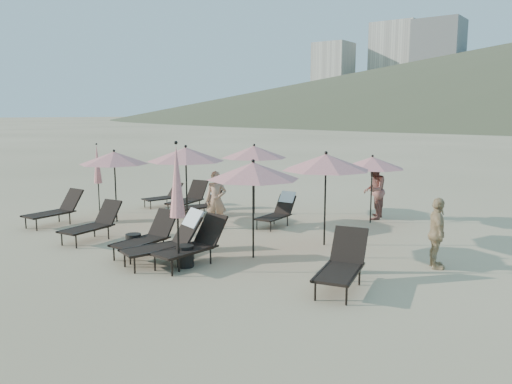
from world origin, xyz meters
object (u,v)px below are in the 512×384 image
Objects in this scene: lounger_2 at (147,236)px; umbrella_closed_1 at (97,165)px; umbrella_open_1 at (186,154)px; lounger_8 at (204,202)px; umbrella_closed_0 at (177,182)px; side_table_0 at (134,243)px; beachgoer_c at (437,233)px; lounger_9 at (278,211)px; side_table_1 at (185,256)px; beachgoer_b at (374,190)px; umbrella_open_4 at (372,163)px; lounger_0 at (56,209)px; lounger_3 at (169,239)px; lounger_5 at (342,263)px; lounger_7 at (189,198)px; umbrella_open_2 at (253,171)px; lounger_1 at (93,223)px; lounger_6 at (164,196)px; umbrella_open_5 at (326,162)px; beachgoer_a at (216,200)px; umbrella_open_0 at (114,158)px; lounger_4 at (193,243)px; umbrella_open_3 at (254,152)px.

umbrella_closed_1 is (-5.30, 2.47, 1.19)m from lounger_2.
lounger_8 is at bearing 115.23° from umbrella_open_1.
umbrella_closed_0 reaches higher than side_table_0.
beachgoer_c is (7.28, 0.31, -1.39)m from umbrella_open_1.
lounger_8 is at bearing 28.75° from umbrella_closed_1.
lounger_9 is 3.32× the size of side_table_1.
beachgoer_b is 1.19× the size of beachgoer_c.
umbrella_open_4 is 1.13× the size of beachgoer_b.
lounger_0 is 4.58m from lounger_8.
lounger_0 is 0.91× the size of lounger_3.
lounger_2 is at bearing 174.38° from lounger_5.
lounger_0 is 0.96× the size of beachgoer_b.
umbrella_open_4 is (4.92, 2.29, 1.42)m from lounger_8.
umbrella_open_2 reaches higher than lounger_7.
lounger_2 is (2.22, -0.05, -0.00)m from lounger_1.
lounger_3 is 6.84m from umbrella_closed_1.
lounger_8 is 5.63m from side_table_1.
umbrella_open_1 is at bearing 108.11° from side_table_0.
umbrella_open_4 is 7.04m from side_table_1.
umbrella_open_1 reaches higher than lounger_3.
lounger_6 is at bearing 153.22° from umbrella_open_2.
umbrella_open_5 is at bearing 7.53° from umbrella_open_1.
lounger_7 is 1.12× the size of lounger_8.
lounger_1 is 4.19m from lounger_8.
side_table_1 is 0.28× the size of beachgoer_a.
beachgoer_a is at bearing 90.08° from side_table_0.
side_table_0 is at bearing -31.73° from umbrella_open_0.
umbrella_open_0 is at bearing -63.88° from beachgoer_b.
umbrella_open_1 reaches higher than umbrella_open_0.
beachgoer_a is (3.92, -1.60, 0.46)m from lounger_6.
beachgoer_a is (2.57, -1.48, 0.38)m from lounger_7.
umbrella_closed_1 is 9.26m from beachgoer_b.
lounger_6 is 0.85× the size of lounger_7.
lounger_2 is 4.72m from lounger_8.
lounger_6 is 0.73× the size of umbrella_open_4.
beachgoer_b reaches higher than lounger_4.
umbrella_closed_0 is 5.74m from beachgoer_c.
lounger_4 reaches higher than lounger_8.
beachgoer_c is at bearing -48.56° from umbrella_open_4.
umbrella_closed_1 is at bearing 171.16° from umbrella_open_2.
beachgoer_c is (6.84, -2.45, -1.31)m from umbrella_open_3.
umbrella_open_2 is at bearing -53.31° from umbrella_open_3.
lounger_3 is 1.58m from umbrella_closed_0.
beachgoer_a is 1.09× the size of beachgoer_c.
umbrella_open_5 is 4.01m from beachgoer_b.
beachgoer_b is at bearing 24.20° from umbrella_open_3.
lounger_1 is at bearing -164.22° from umbrella_open_2.
lounger_4 is at bearing 102.83° from umbrella_closed_0.
umbrella_open_2 reaches higher than lounger_1.
umbrella_open_5 is at bearing 68.20° from lounger_4.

